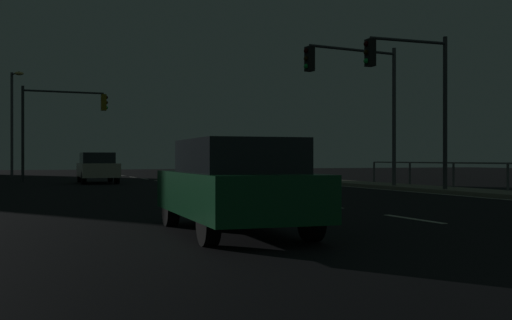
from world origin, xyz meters
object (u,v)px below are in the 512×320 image
at_px(street_lamp_far_end, 13,114).
at_px(traffic_light_mid_right, 62,114).
at_px(car, 235,184).
at_px(traffic_light_overhead_east, 412,81).
at_px(car_oncoming, 98,167).
at_px(traffic_light_mid_left, 358,86).

bearing_deg(street_lamp_far_end, traffic_light_mid_right, -70.76).
xyz_separation_m(car, traffic_light_mid_right, (-0.82, 27.46, 2.98)).
relative_size(traffic_light_mid_right, street_lamp_far_end, 0.76).
distance_m(traffic_light_overhead_east, traffic_light_mid_right, 21.31).
relative_size(car_oncoming, traffic_light_overhead_east, 0.80).
distance_m(traffic_light_overhead_east, traffic_light_mid_left, 3.08).
bearing_deg(car, street_lamp_far_end, 95.53).
bearing_deg(street_lamp_far_end, car_oncoming, -70.52).
bearing_deg(car_oncoming, traffic_light_mid_left, -51.87).
height_order(car, car_oncoming, same).
bearing_deg(traffic_light_mid_right, traffic_light_mid_left, -56.12).
distance_m(car, street_lamp_far_end, 35.10).
height_order(traffic_light_overhead_east, traffic_light_mid_right, traffic_light_overhead_east).
bearing_deg(traffic_light_mid_left, traffic_light_mid_right, 123.88).
distance_m(car_oncoming, traffic_light_overhead_east, 17.32).
height_order(car, street_lamp_far_end, street_lamp_far_end).
distance_m(car_oncoming, street_lamp_far_end, 12.58).
bearing_deg(traffic_light_mid_right, street_lamp_far_end, 109.24).
xyz_separation_m(car, traffic_light_mid_left, (9.49, 12.12, 3.37)).
xyz_separation_m(car_oncoming, traffic_light_mid_left, (8.82, -11.23, 3.37)).
distance_m(traffic_light_mid_right, traffic_light_mid_left, 18.49).
distance_m(car, traffic_light_mid_right, 27.64).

